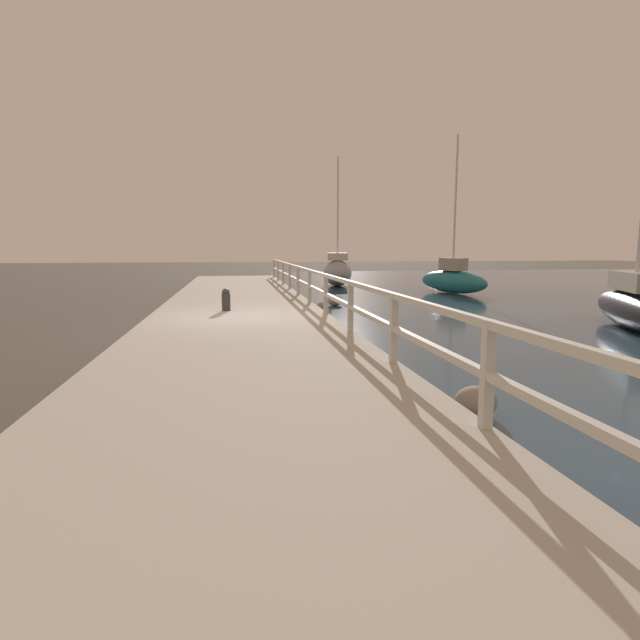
% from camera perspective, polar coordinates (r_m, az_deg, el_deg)
% --- Properties ---
extents(ground_plane, '(120.00, 120.00, 0.00)m').
position_cam_1_polar(ground_plane, '(12.33, -9.07, -1.16)').
color(ground_plane, '#4C473D').
extents(dock_walkway, '(4.43, 36.00, 0.35)m').
position_cam_1_polar(dock_walkway, '(12.30, -9.08, -0.35)').
color(dock_walkway, '#B2AD9E').
rests_on(dock_walkway, ground).
extents(railing, '(0.10, 32.50, 1.01)m').
position_cam_1_polar(railing, '(12.41, 0.65, 3.81)').
color(railing, beige).
rests_on(railing, dock_walkway).
extents(boulder_near_dock, '(0.51, 0.46, 0.38)m').
position_cam_1_polar(boulder_near_dock, '(17.22, 1.73, 2.23)').
color(boulder_near_dock, gray).
rests_on(boulder_near_dock, ground).
extents(boulder_water_edge, '(0.38, 0.34, 0.28)m').
position_cam_1_polar(boulder_water_edge, '(15.96, 0.31, 1.58)').
color(boulder_water_edge, gray).
rests_on(boulder_water_edge, ground).
extents(boulder_downstream, '(0.50, 0.45, 0.38)m').
position_cam_1_polar(boulder_downstream, '(6.24, 17.38, -8.93)').
color(boulder_downstream, gray).
rests_on(boulder_downstream, ground).
extents(mooring_bollard, '(0.22, 0.22, 0.59)m').
position_cam_1_polar(mooring_bollard, '(13.35, -10.69, 2.31)').
color(mooring_bollard, '#333338').
rests_on(mooring_bollard, dock_walkway).
extents(sailboat_teal, '(2.05, 4.24, 6.78)m').
position_cam_1_polar(sailboat_teal, '(22.92, 14.91, 4.53)').
color(sailboat_teal, '#1E707A').
rests_on(sailboat_teal, water_surface).
extents(sailboat_gray, '(2.17, 4.41, 6.62)m').
position_cam_1_polar(sailboat_gray, '(26.50, 2.01, 5.53)').
color(sailboat_gray, gray).
rests_on(sailboat_gray, water_surface).
extents(sailboat_black, '(2.84, 4.83, 5.55)m').
position_cam_1_polar(sailboat_black, '(14.50, 32.25, 1.43)').
color(sailboat_black, black).
rests_on(sailboat_black, water_surface).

